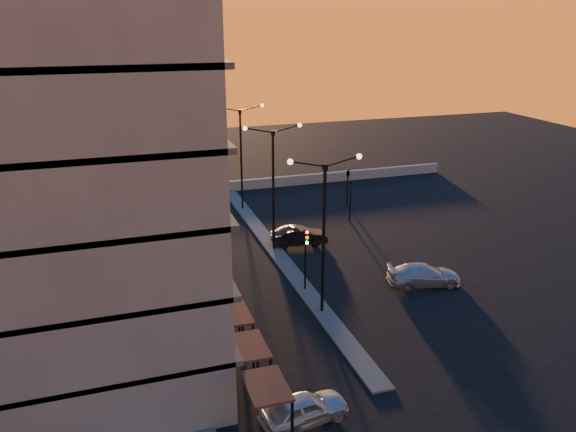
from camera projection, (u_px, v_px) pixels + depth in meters
The scene contains 14 objects.
ground at pixel (322, 312), 33.43m from camera, with size 120.00×120.00×0.00m, color black.
sidewalk_west at pixel (136, 306), 33.94m from camera, with size 5.00×40.00×0.12m, color #454542.
median at pixel (274, 249), 42.38m from camera, with size 1.20×36.00×0.12m, color #454542.
parapet at pixel (248, 184), 57.15m from camera, with size 44.00×0.50×1.00m, color slate.
building at pixel (39, 127), 25.40m from camera, with size 14.35×17.08×25.00m.
streetlamp_near at pixel (324, 224), 31.56m from camera, with size 4.32×0.32×9.51m.
streetlamp_mid at pixel (273, 178), 40.53m from camera, with size 4.32×0.32×9.51m.
streetlamp_far at pixel (241, 149), 49.49m from camera, with size 4.32×0.32×9.51m.
traffic_light_main at pixel (306, 249), 35.04m from camera, with size 0.28×0.44×4.25m.
signal_east_a at pixel (350, 200), 47.67m from camera, with size 0.13×0.16×3.60m.
signal_east_b at pixel (348, 173), 51.30m from camera, with size 0.42×1.99×3.60m.
car_hatchback at pixel (304, 408), 24.17m from camera, with size 1.59×3.95×1.35m, color #AFB2B7.
car_sedan at pixel (299, 236), 43.15m from camera, with size 1.49×4.26×1.40m, color black.
car_wagon at pixel (424, 275), 36.67m from camera, with size 1.93×4.76×1.38m, color #AAABB1.
Camera 1 is at (-11.07, -27.52, 16.58)m, focal length 35.00 mm.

